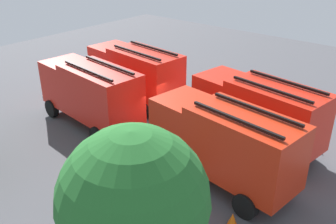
# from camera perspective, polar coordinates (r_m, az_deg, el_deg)

# --- Properties ---
(ground_plane) EXTENTS (49.58, 49.58, 0.00)m
(ground_plane) POSITION_cam_1_polar(r_m,az_deg,el_deg) (21.36, 0.00, -3.39)
(ground_plane) COLOR #4C4C51
(fire_truck_0) EXTENTS (7.47, 3.58, 3.88)m
(fire_truck_0) POSITION_cam_1_polar(r_m,az_deg,el_deg) (19.74, 13.48, 0.31)
(fire_truck_0) COLOR red
(fire_truck_0) RESTS_ON ground
(fire_truck_1) EXTENTS (7.40, 3.32, 3.88)m
(fire_truck_1) POSITION_cam_1_polar(r_m,az_deg,el_deg) (24.75, -5.08, 6.18)
(fire_truck_1) COLOR red
(fire_truck_1) RESTS_ON ground
(fire_truck_2) EXTENTS (7.44, 3.45, 3.88)m
(fire_truck_2) POSITION_cam_1_polar(r_m,az_deg,el_deg) (16.62, 8.40, -4.29)
(fire_truck_2) COLOR red
(fire_truck_2) RESTS_ON ground
(fire_truck_3) EXTENTS (7.39, 3.29, 3.88)m
(fire_truck_3) POSITION_cam_1_polar(r_m,az_deg,el_deg) (22.01, -11.82, 3.18)
(fire_truck_3) COLOR red
(fire_truck_3) RESTS_ON ground
(firefighter_0) EXTENTS (0.44, 0.48, 1.71)m
(firefighter_0) POSITION_cam_1_polar(r_m,az_deg,el_deg) (14.34, 4.51, -15.48)
(firefighter_0) COLOR black
(firefighter_0) RESTS_ON ground
(firefighter_1) EXTENTS (0.34, 0.47, 1.69)m
(firefighter_1) POSITION_cam_1_polar(r_m,az_deg,el_deg) (25.90, -12.39, 3.71)
(firefighter_1) COLOR black
(firefighter_1) RESTS_ON ground
(firefighter_2) EXTENTS (0.29, 0.43, 1.78)m
(firefighter_2) POSITION_cam_1_polar(r_m,az_deg,el_deg) (16.36, -7.41, -9.53)
(firefighter_2) COLOR black
(firefighter_2) RESTS_ON ground
(firefighter_3) EXTENTS (0.47, 0.47, 1.59)m
(firefighter_3) POSITION_cam_1_polar(r_m,az_deg,el_deg) (27.52, -13.70, 4.75)
(firefighter_3) COLOR black
(firefighter_3) RESTS_ON ground
(tree_0) EXTENTS (4.00, 4.00, 6.20)m
(tree_0) POSITION_cam_1_polar(r_m,az_deg,el_deg) (9.88, -5.26, -13.36)
(tree_0) COLOR brown
(tree_0) RESTS_ON ground
(traffic_cone_0) EXTENTS (0.47, 0.47, 0.67)m
(traffic_cone_0) POSITION_cam_1_polar(r_m,az_deg,el_deg) (25.88, 2.84, 2.83)
(traffic_cone_0) COLOR #F2600C
(traffic_cone_0) RESTS_ON ground
(traffic_cone_1) EXTENTS (0.42, 0.42, 0.61)m
(traffic_cone_1) POSITION_cam_1_polar(r_m,az_deg,el_deg) (21.28, 21.61, -4.57)
(traffic_cone_1) COLOR #F2600C
(traffic_cone_1) RESTS_ON ground
(traffic_cone_2) EXTENTS (0.42, 0.42, 0.60)m
(traffic_cone_2) POSITION_cam_1_polar(r_m,az_deg,el_deg) (15.33, 9.82, -15.89)
(traffic_cone_2) COLOR #F2600C
(traffic_cone_2) RESTS_ON ground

